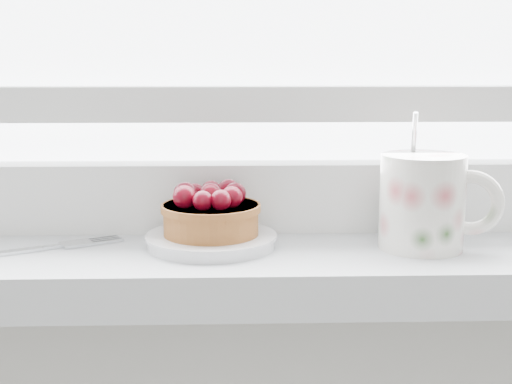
{
  "coord_description": "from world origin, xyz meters",
  "views": [
    {
      "loc": [
        -0.01,
        1.24,
        1.12
      ],
      "look_at": [
        0.01,
        1.88,
        1.0
      ],
      "focal_mm": 50.0,
      "sensor_mm": 36.0,
      "label": 1
    }
  ],
  "objects_px": {
    "floral_mug": "(425,200)",
    "fork": "(25,250)",
    "raspberry_tart": "(211,212)",
    "saucer": "(211,240)"
  },
  "relations": [
    {
      "from": "floral_mug",
      "to": "fork",
      "type": "relative_size",
      "value": 0.75
    },
    {
      "from": "raspberry_tart",
      "to": "fork",
      "type": "height_order",
      "value": "raspberry_tart"
    },
    {
      "from": "saucer",
      "to": "raspberry_tart",
      "type": "bearing_deg",
      "value": 97.72
    },
    {
      "from": "saucer",
      "to": "fork",
      "type": "relative_size",
      "value": 0.74
    },
    {
      "from": "floral_mug",
      "to": "fork",
      "type": "height_order",
      "value": "floral_mug"
    },
    {
      "from": "saucer",
      "to": "floral_mug",
      "type": "bearing_deg",
      "value": -3.55
    },
    {
      "from": "saucer",
      "to": "fork",
      "type": "bearing_deg",
      "value": -175.27
    },
    {
      "from": "floral_mug",
      "to": "fork",
      "type": "bearing_deg",
      "value": -179.73
    },
    {
      "from": "floral_mug",
      "to": "fork",
      "type": "distance_m",
      "value": 0.37
    },
    {
      "from": "saucer",
      "to": "raspberry_tart",
      "type": "distance_m",
      "value": 0.03
    }
  ]
}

